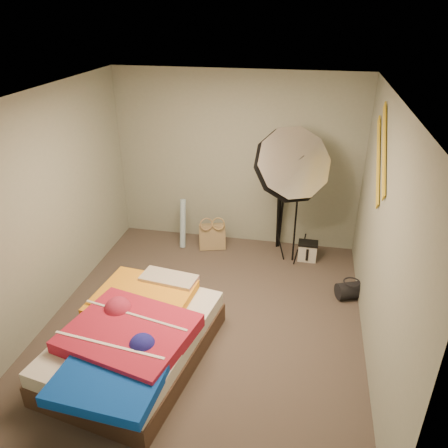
% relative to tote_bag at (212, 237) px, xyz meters
% --- Properties ---
extents(floor, '(4.00, 4.00, 0.00)m').
position_rel_tote_bag_xyz_m(floor, '(0.28, -1.63, -0.19)').
color(floor, '#52463F').
rests_on(floor, ground).
extents(ceiling, '(4.00, 4.00, 0.00)m').
position_rel_tote_bag_xyz_m(ceiling, '(0.28, -1.63, 2.31)').
color(ceiling, silver).
rests_on(ceiling, wall_back).
extents(wall_back, '(3.50, 0.00, 3.50)m').
position_rel_tote_bag_xyz_m(wall_back, '(0.28, 0.37, 1.06)').
color(wall_back, gray).
rests_on(wall_back, floor).
extents(wall_front, '(3.50, 0.00, 3.50)m').
position_rel_tote_bag_xyz_m(wall_front, '(0.28, -3.63, 1.06)').
color(wall_front, gray).
rests_on(wall_front, floor).
extents(wall_left, '(0.00, 4.00, 4.00)m').
position_rel_tote_bag_xyz_m(wall_left, '(-1.47, -1.63, 1.06)').
color(wall_left, gray).
rests_on(wall_left, floor).
extents(wall_right, '(0.00, 4.00, 4.00)m').
position_rel_tote_bag_xyz_m(wall_right, '(2.03, -1.63, 1.06)').
color(wall_right, gray).
rests_on(wall_right, floor).
extents(tote_bag, '(0.41, 0.27, 0.39)m').
position_rel_tote_bag_xyz_m(tote_bag, '(0.00, 0.00, 0.00)').
color(tote_bag, tan).
rests_on(tote_bag, floor).
extents(wrapping_roll, '(0.09, 0.21, 0.73)m').
position_rel_tote_bag_xyz_m(wrapping_roll, '(-0.44, -0.00, 0.17)').
color(wrapping_roll, '#5A93B5').
rests_on(wrapping_roll, floor).
extents(camera_case, '(0.25, 0.18, 0.25)m').
position_rel_tote_bag_xyz_m(camera_case, '(1.38, -0.05, -0.06)').
color(camera_case, silver).
rests_on(camera_case, floor).
extents(duffel_bag, '(0.39, 0.32, 0.21)m').
position_rel_tote_bag_xyz_m(duffel_bag, '(1.93, -0.85, -0.09)').
color(duffel_bag, black).
rests_on(duffel_bag, floor).
extents(wall_stripe_upper, '(0.02, 0.91, 0.78)m').
position_rel_tote_bag_xyz_m(wall_stripe_upper, '(2.01, -1.03, 1.76)').
color(wall_stripe_upper, gold).
rests_on(wall_stripe_upper, wall_right).
extents(wall_stripe_lower, '(0.02, 0.91, 0.78)m').
position_rel_tote_bag_xyz_m(wall_stripe_lower, '(2.01, -0.78, 1.56)').
color(wall_stripe_lower, gold).
rests_on(wall_stripe_lower, wall_right).
extents(bed, '(1.54, 2.06, 0.53)m').
position_rel_tote_bag_xyz_m(bed, '(-0.26, -2.36, 0.07)').
color(bed, '#4A3327').
rests_on(bed, floor).
extents(photo_umbrella, '(1.05, 1.00, 2.03)m').
position_rel_tote_bag_xyz_m(photo_umbrella, '(1.08, -0.28, 1.27)').
color(photo_umbrella, black).
rests_on(photo_umbrella, floor).
extents(camera_tripod, '(0.08, 0.08, 1.24)m').
position_rel_tote_bag_xyz_m(camera_tripod, '(0.94, 0.25, 0.52)').
color(camera_tripod, black).
rests_on(camera_tripod, floor).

